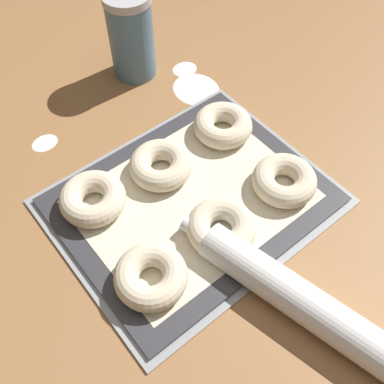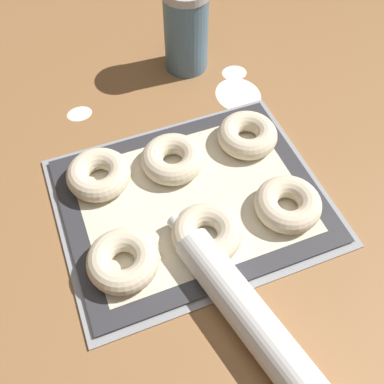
{
  "view_description": "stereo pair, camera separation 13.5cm",
  "coord_description": "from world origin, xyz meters",
  "views": [
    {
      "loc": [
        -0.26,
        -0.32,
        0.64
      ],
      "look_at": [
        0.01,
        0.02,
        0.03
      ],
      "focal_mm": 42.0,
      "sensor_mm": 36.0,
      "label": 1
    },
    {
      "loc": [
        -0.15,
        -0.39,
        0.64
      ],
      "look_at": [
        0.01,
        0.02,
        0.03
      ],
      "focal_mm": 42.0,
      "sensor_mm": 36.0,
      "label": 2
    }
  ],
  "objects": [
    {
      "name": "rolling_pin",
      "position": [
        0.01,
        -0.22,
        0.03
      ],
      "size": [
        0.13,
        0.42,
        0.06
      ],
      "color": "silver",
      "rests_on": "ground_plane"
    },
    {
      "name": "bagel_front_left",
      "position": [
        -0.13,
        -0.06,
        0.03
      ],
      "size": [
        0.11,
        0.11,
        0.04
      ],
      "color": "beige",
      "rests_on": "baking_mat"
    },
    {
      "name": "flour_canister",
      "position": [
        0.14,
        0.37,
        0.09
      ],
      "size": [
        0.1,
        0.1,
        0.18
      ],
      "color": "slate",
      "rests_on": "ground_plane"
    },
    {
      "name": "baking_mat",
      "position": [
        0.01,
        0.02,
        0.01
      ],
      "size": [
        0.43,
        0.34,
        0.0
      ],
      "color": "#333338",
      "rests_on": "baking_tray"
    },
    {
      "name": "bagel_back_right",
      "position": [
        0.16,
        0.1,
        0.03
      ],
      "size": [
        0.11,
        0.11,
        0.04
      ],
      "color": "beige",
      "rests_on": "baking_mat"
    },
    {
      "name": "bagel_back_center",
      "position": [
        0.01,
        0.1,
        0.03
      ],
      "size": [
        0.11,
        0.11,
        0.04
      ],
      "color": "beige",
      "rests_on": "baking_mat"
    },
    {
      "name": "flour_patch_far",
      "position": [
        0.22,
        0.3,
        0.0
      ],
      "size": [
        0.06,
        0.05,
        0.0
      ],
      "color": "white",
      "rests_on": "ground_plane"
    },
    {
      "name": "flour_patch_near",
      "position": [
        -0.12,
        0.3,
        0.0
      ],
      "size": [
        0.05,
        0.04,
        0.0
      ],
      "color": "white",
      "rests_on": "ground_plane"
    },
    {
      "name": "bagel_back_left",
      "position": [
        -0.12,
        0.11,
        0.03
      ],
      "size": [
        0.11,
        0.11,
        0.04
      ],
      "color": "beige",
      "rests_on": "baking_mat"
    },
    {
      "name": "baking_tray",
      "position": [
        0.01,
        0.02,
        0.0
      ],
      "size": [
        0.45,
        0.37,
        0.01
      ],
      "color": "#93969B",
      "rests_on": "ground_plane"
    },
    {
      "name": "ground_plane",
      "position": [
        0.0,
        0.0,
        0.0
      ],
      "size": [
        2.8,
        2.8,
        0.0
      ],
      "primitive_type": "plane",
      "color": "olive"
    },
    {
      "name": "bagel_front_right",
      "position": [
        0.15,
        -0.06,
        0.03
      ],
      "size": [
        0.11,
        0.11,
        0.04
      ],
      "color": "beige",
      "rests_on": "baking_mat"
    },
    {
      "name": "flour_patch_side",
      "position": [
        0.2,
        0.24,
        0.0
      ],
      "size": [
        0.09,
        0.11,
        0.0
      ],
      "color": "white",
      "rests_on": "ground_plane"
    },
    {
      "name": "bagel_front_center",
      "position": [
        0.01,
        -0.06,
        0.03
      ],
      "size": [
        0.11,
        0.11,
        0.04
      ],
      "color": "beige",
      "rests_on": "baking_mat"
    }
  ]
}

